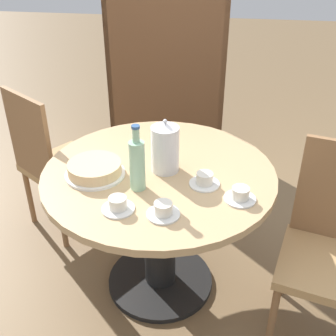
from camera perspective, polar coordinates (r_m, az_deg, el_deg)
name	(u,v)px	position (r m, az deg, el deg)	size (l,w,h in m)	color
ground_plane	(160,281)	(2.45, -1.04, -15.12)	(14.00, 14.00, 0.00)	brown
dining_table	(159,206)	(2.10, -1.17, -5.12)	(1.10, 1.10, 0.73)	black
chair_a	(332,245)	(2.06, 21.30, -9.74)	(0.51, 0.51, 0.95)	olive
chair_b	(54,161)	(2.63, -15.22, 0.97)	(0.58, 0.58, 0.95)	olive
bookshelf	(167,38)	(3.28, -0.18, 17.19)	(0.91, 0.28, 2.00)	brown
coffee_pot	(165,148)	(1.93, -0.39, 2.79)	(0.13, 0.13, 0.26)	silver
water_bottle	(137,164)	(1.80, -4.20, 0.59)	(0.07, 0.07, 0.30)	#99C6A3
cake_main	(95,169)	(1.96, -9.89, -0.16)	(0.28, 0.28, 0.06)	white
cup_a	(240,195)	(1.80, 9.76, -3.62)	(0.14, 0.14, 0.06)	silver
cup_b	(205,180)	(1.88, 4.97, -1.65)	(0.14, 0.14, 0.06)	silver
cup_c	(163,210)	(1.69, -0.65, -5.75)	(0.14, 0.14, 0.06)	silver
cup_d	(118,205)	(1.73, -6.81, -4.99)	(0.14, 0.14, 0.06)	silver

